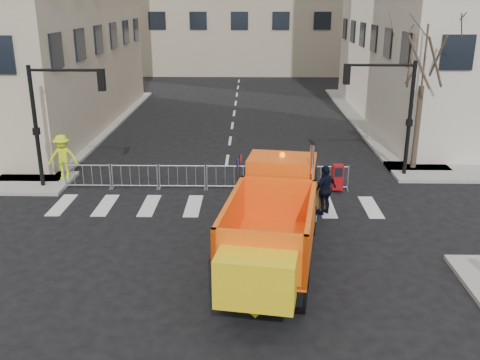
{
  "coord_description": "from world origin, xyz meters",
  "views": [
    {
      "loc": [
        1.2,
        -14.7,
        8.02
      ],
      "look_at": [
        0.86,
        2.5,
        2.15
      ],
      "focal_mm": 40.0,
      "sensor_mm": 36.0,
      "label": 1
    }
  ],
  "objects_px": {
    "cop_c": "(325,190)",
    "worker": "(63,157)",
    "plow_truck": "(274,220)",
    "cop_b": "(258,189)",
    "cop_a": "(251,177)",
    "newspaper_box": "(338,177)"
  },
  "relations": [
    {
      "from": "cop_a",
      "to": "worker",
      "type": "distance_m",
      "value": 8.79
    },
    {
      "from": "cop_a",
      "to": "worker",
      "type": "relative_size",
      "value": 0.87
    },
    {
      "from": "plow_truck",
      "to": "cop_c",
      "type": "relative_size",
      "value": 4.91
    },
    {
      "from": "worker",
      "to": "cop_b",
      "type": "bearing_deg",
      "value": -28.15
    },
    {
      "from": "cop_b",
      "to": "cop_c",
      "type": "xyz_separation_m",
      "value": [
        2.62,
        -0.08,
        0.0
      ]
    },
    {
      "from": "worker",
      "to": "newspaper_box",
      "type": "xyz_separation_m",
      "value": [
        12.31,
        -1.2,
        -0.48
      ]
    },
    {
      "from": "plow_truck",
      "to": "newspaper_box",
      "type": "relative_size",
      "value": 8.83
    },
    {
      "from": "cop_c",
      "to": "worker",
      "type": "distance_m",
      "value": 12.02
    },
    {
      "from": "cop_c",
      "to": "worker",
      "type": "height_order",
      "value": "worker"
    },
    {
      "from": "worker",
      "to": "cop_c",
      "type": "bearing_deg",
      "value": -23.8
    },
    {
      "from": "cop_a",
      "to": "cop_b",
      "type": "height_order",
      "value": "cop_b"
    },
    {
      "from": "plow_truck",
      "to": "worker",
      "type": "bearing_deg",
      "value": 57.79
    },
    {
      "from": "plow_truck",
      "to": "cop_b",
      "type": "bearing_deg",
      "value": 14.66
    },
    {
      "from": "cop_c",
      "to": "cop_a",
      "type": "bearing_deg",
      "value": -73.14
    },
    {
      "from": "worker",
      "to": "newspaper_box",
      "type": "relative_size",
      "value": 1.87
    },
    {
      "from": "cop_c",
      "to": "worker",
      "type": "bearing_deg",
      "value": -58.87
    },
    {
      "from": "cop_a",
      "to": "cop_c",
      "type": "distance_m",
      "value": 3.38
    },
    {
      "from": "cop_c",
      "to": "newspaper_box",
      "type": "relative_size",
      "value": 1.8
    },
    {
      "from": "plow_truck",
      "to": "cop_c",
      "type": "distance_m",
      "value": 5.02
    },
    {
      "from": "cop_b",
      "to": "cop_c",
      "type": "relative_size",
      "value": 1.0
    },
    {
      "from": "cop_b",
      "to": "worker",
      "type": "distance_m",
      "value": 9.53
    },
    {
      "from": "cop_b",
      "to": "cop_c",
      "type": "distance_m",
      "value": 2.62
    }
  ]
}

